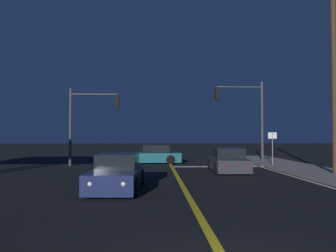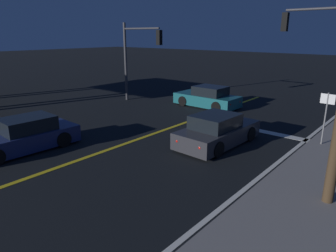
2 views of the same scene
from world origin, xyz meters
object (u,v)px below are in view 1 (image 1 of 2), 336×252
at_px(utility_pole_right, 334,68).
at_px(street_sign_corner, 272,143).
at_px(car_mid_block_navy, 117,174).
at_px(car_distant_tail_teal, 154,155).
at_px(car_parked_curb_charcoal, 228,161).
at_px(traffic_signal_far_left, 89,114).
at_px(traffic_signal_near_right, 246,109).

relative_size(utility_pole_right, street_sign_corner, 4.55).
bearing_deg(utility_pole_right, car_mid_block_navy, -162.50).
bearing_deg(car_distant_tail_teal, car_parked_curb_charcoal, -142.71).
distance_m(car_distant_tail_teal, street_sign_corner, 8.44).
xyz_separation_m(car_distant_tail_teal, utility_pole_right, (9.13, -8.03, 4.87)).
bearing_deg(street_sign_corner, utility_pole_right, -73.67).
bearing_deg(utility_pole_right, traffic_signal_far_left, 155.46).
xyz_separation_m(car_mid_block_navy, traffic_signal_far_left, (-3.04, 9.49, 2.91)).
relative_size(car_parked_curb_charcoal, utility_pole_right, 0.40).
height_order(car_mid_block_navy, traffic_signal_near_right, traffic_signal_near_right).
xyz_separation_m(traffic_signal_near_right, utility_pole_right, (2.33, -7.58, 1.45)).
distance_m(traffic_signal_far_left, street_sign_corner, 12.37).
bearing_deg(car_mid_block_navy, car_parked_curb_charcoal, -132.40).
distance_m(car_parked_curb_charcoal, traffic_signal_near_right, 6.80).
bearing_deg(car_mid_block_navy, car_distant_tail_teal, -94.43).
distance_m(car_distant_tail_teal, traffic_signal_near_right, 7.63).
bearing_deg(traffic_signal_near_right, car_mid_block_navy, 53.14).
xyz_separation_m(car_distant_tail_teal, traffic_signal_near_right, (6.80, -0.45, 3.42)).
height_order(car_mid_block_navy, traffic_signal_far_left, traffic_signal_far_left).
relative_size(traffic_signal_far_left, utility_pole_right, 0.50).
relative_size(car_parked_curb_charcoal, street_sign_corner, 1.83).
xyz_separation_m(car_mid_block_navy, traffic_signal_near_right, (8.16, 10.89, 3.42)).
height_order(traffic_signal_near_right, traffic_signal_far_left, traffic_signal_near_right).
relative_size(car_parked_curb_charcoal, car_mid_block_navy, 0.97).
height_order(car_parked_curb_charcoal, utility_pole_right, utility_pole_right).
distance_m(traffic_signal_near_right, traffic_signal_far_left, 11.30).
relative_size(traffic_signal_near_right, traffic_signal_far_left, 1.15).
bearing_deg(street_sign_corner, car_parked_curb_charcoal, -144.84).
bearing_deg(street_sign_corner, car_mid_block_navy, -138.35).
distance_m(car_distant_tail_teal, utility_pole_right, 13.10).
xyz_separation_m(traffic_signal_near_right, street_sign_corner, (0.93, -2.80, -2.45)).
bearing_deg(traffic_signal_far_left, car_distant_tail_teal, 22.77).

